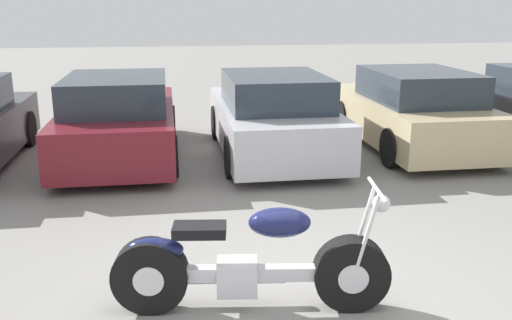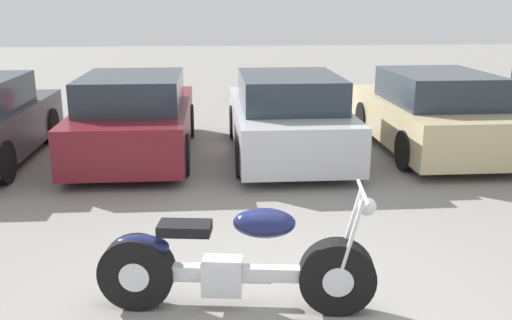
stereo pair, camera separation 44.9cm
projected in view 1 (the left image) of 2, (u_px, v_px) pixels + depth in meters
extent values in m
plane|color=gray|center=(303.00, 310.00, 4.89)|extent=(60.00, 60.00, 0.00)
cylinder|color=black|center=(351.00, 274.00, 4.85)|extent=(0.67, 0.28, 0.65)
cylinder|color=silver|center=(351.00, 274.00, 4.85)|extent=(0.28, 0.25, 0.26)
cylinder|color=black|center=(150.00, 276.00, 4.81)|extent=(0.67, 0.28, 0.65)
cylinder|color=silver|center=(150.00, 276.00, 4.81)|extent=(0.28, 0.25, 0.26)
cube|color=silver|center=(251.00, 273.00, 4.82)|extent=(1.31, 0.28, 0.12)
cube|color=silver|center=(237.00, 277.00, 4.83)|extent=(0.37, 0.28, 0.30)
ellipsoid|color=#191E4C|center=(280.00, 223.00, 4.71)|extent=(0.55, 0.35, 0.25)
cube|color=black|center=(199.00, 230.00, 4.71)|extent=(0.47, 0.29, 0.09)
ellipsoid|color=#191E4C|center=(155.00, 249.00, 4.75)|extent=(0.50, 0.26, 0.20)
cylinder|color=silver|center=(366.00, 237.00, 4.66)|extent=(0.22, 0.06, 0.76)
cylinder|color=silver|center=(362.00, 228.00, 4.84)|extent=(0.22, 0.06, 0.76)
cylinder|color=silver|center=(377.00, 190.00, 4.65)|extent=(0.11, 0.62, 0.03)
sphere|color=silver|center=(381.00, 204.00, 4.68)|extent=(0.15, 0.15, 0.15)
cylinder|color=silver|center=(210.00, 280.00, 4.99)|extent=(1.30, 0.25, 0.08)
cylinder|color=black|center=(27.00, 129.00, 10.37)|extent=(0.20, 0.63, 0.63)
cube|color=maroon|center=(120.00, 127.00, 9.56)|extent=(1.79, 4.11, 0.73)
cube|color=#28333D|center=(116.00, 93.00, 9.16)|extent=(1.58, 2.14, 0.52)
cylinder|color=black|center=(80.00, 125.00, 10.70)|extent=(0.20, 0.63, 0.63)
cylinder|color=black|center=(170.00, 122.00, 10.95)|extent=(0.20, 0.63, 0.63)
cylinder|color=black|center=(55.00, 161.00, 8.28)|extent=(0.20, 0.63, 0.63)
cylinder|color=black|center=(171.00, 156.00, 8.53)|extent=(0.20, 0.63, 0.63)
cube|color=#BCBCC1|center=(272.00, 124.00, 9.79)|extent=(1.79, 4.11, 0.73)
cube|color=#28333D|center=(275.00, 90.00, 9.39)|extent=(1.58, 2.14, 0.52)
cylinder|color=black|center=(217.00, 122.00, 10.93)|extent=(0.20, 0.63, 0.63)
cylinder|color=black|center=(302.00, 120.00, 11.18)|extent=(0.20, 0.63, 0.63)
cylinder|color=black|center=(232.00, 157.00, 8.51)|extent=(0.20, 0.63, 0.63)
cylinder|color=black|center=(340.00, 152.00, 8.76)|extent=(0.20, 0.63, 0.63)
cube|color=#C6B284|center=(410.00, 118.00, 10.31)|extent=(1.79, 4.11, 0.73)
cube|color=#28333D|center=(419.00, 86.00, 9.91)|extent=(1.58, 2.14, 0.52)
cylinder|color=black|center=(344.00, 117.00, 11.45)|extent=(0.20, 0.63, 0.63)
cylinder|color=black|center=(423.00, 114.00, 11.70)|extent=(0.20, 0.63, 0.63)
cylinder|color=black|center=(392.00, 148.00, 9.03)|extent=(0.20, 0.63, 0.63)
cylinder|color=black|center=(490.00, 144.00, 9.28)|extent=(0.20, 0.63, 0.63)
cylinder|color=black|center=(467.00, 114.00, 11.72)|extent=(0.20, 0.63, 0.63)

